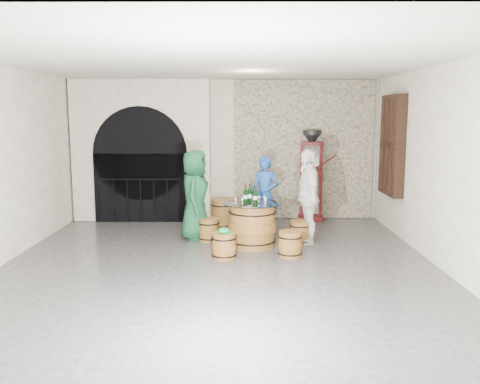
{
  "coord_description": "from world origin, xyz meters",
  "views": [
    {
      "loc": [
        0.36,
        -7.81,
        2.39
      ],
      "look_at": [
        0.34,
        1.08,
        1.05
      ],
      "focal_mm": 38.0,
      "sensor_mm": 36.0,
      "label": 1
    }
  ],
  "objects_px": {
    "barrel_table": "(252,225)",
    "wine_bottle_left": "(246,195)",
    "barrel_stool_near_right": "(290,244)",
    "wine_bottle_center": "(255,196)",
    "person_blue": "(265,195)",
    "side_barrel": "(223,214)",
    "barrel_stool_near_left": "(224,246)",
    "person_white": "(308,197)",
    "person_green": "(195,195)",
    "barrel_stool_right": "(300,232)",
    "wine_bottle_right": "(250,194)",
    "barrel_stool_far": "(262,225)",
    "corking_press": "(311,168)",
    "barrel_stool_left": "(209,230)"
  },
  "relations": [
    {
      "from": "barrel_stool_near_left",
      "to": "side_barrel",
      "type": "distance_m",
      "value": 2.21
    },
    {
      "from": "barrel_table",
      "to": "wine_bottle_left",
      "type": "distance_m",
      "value": 0.56
    },
    {
      "from": "person_blue",
      "to": "side_barrel",
      "type": "distance_m",
      "value": 1.04
    },
    {
      "from": "barrel_stool_near_left",
      "to": "person_blue",
      "type": "relative_size",
      "value": 0.28
    },
    {
      "from": "barrel_stool_near_right",
      "to": "person_green",
      "type": "bearing_deg",
      "value": 144.6
    },
    {
      "from": "barrel_stool_near_left",
      "to": "person_white",
      "type": "xyz_separation_m",
      "value": [
        1.53,
        1.03,
        0.68
      ]
    },
    {
      "from": "wine_bottle_right",
      "to": "barrel_stool_left",
      "type": "bearing_deg",
      "value": 161.74
    },
    {
      "from": "barrel_stool_right",
      "to": "person_blue",
      "type": "relative_size",
      "value": 0.28
    },
    {
      "from": "wine_bottle_center",
      "to": "corking_press",
      "type": "bearing_deg",
      "value": 61.19
    },
    {
      "from": "barrel_stool_near_left",
      "to": "wine_bottle_center",
      "type": "height_order",
      "value": "wine_bottle_center"
    },
    {
      "from": "barrel_stool_near_right",
      "to": "side_barrel",
      "type": "xyz_separation_m",
      "value": [
        -1.23,
        2.1,
        0.11
      ]
    },
    {
      "from": "barrel_table",
      "to": "person_white",
      "type": "height_order",
      "value": "person_white"
    },
    {
      "from": "person_white",
      "to": "wine_bottle_left",
      "type": "distance_m",
      "value": 1.18
    },
    {
      "from": "side_barrel",
      "to": "corking_press",
      "type": "bearing_deg",
      "value": 26.31
    },
    {
      "from": "barrel_table",
      "to": "barrel_stool_near_right",
      "type": "height_order",
      "value": "barrel_table"
    },
    {
      "from": "barrel_table",
      "to": "barrel_stool_right",
      "type": "relative_size",
      "value": 2.42
    },
    {
      "from": "wine_bottle_center",
      "to": "wine_bottle_right",
      "type": "relative_size",
      "value": 1.0
    },
    {
      "from": "barrel_stool_left",
      "to": "barrel_stool_far",
      "type": "height_order",
      "value": "same"
    },
    {
      "from": "barrel_stool_near_left",
      "to": "person_blue",
      "type": "distance_m",
      "value": 2.13
    },
    {
      "from": "person_blue",
      "to": "person_white",
      "type": "height_order",
      "value": "person_white"
    },
    {
      "from": "barrel_table",
      "to": "wine_bottle_left",
      "type": "relative_size",
      "value": 3.27
    },
    {
      "from": "barrel_stool_near_right",
      "to": "wine_bottle_center",
      "type": "height_order",
      "value": "wine_bottle_center"
    },
    {
      "from": "barrel_stool_near_right",
      "to": "side_barrel",
      "type": "bearing_deg",
      "value": 120.44
    },
    {
      "from": "corking_press",
      "to": "barrel_stool_near_right",
      "type": "bearing_deg",
      "value": -95.2
    },
    {
      "from": "barrel_stool_right",
      "to": "wine_bottle_right",
      "type": "relative_size",
      "value": 1.35
    },
    {
      "from": "barrel_stool_near_right",
      "to": "person_blue",
      "type": "height_order",
      "value": "person_blue"
    },
    {
      "from": "person_blue",
      "to": "wine_bottle_left",
      "type": "height_order",
      "value": "person_blue"
    },
    {
      "from": "person_green",
      "to": "side_barrel",
      "type": "distance_m",
      "value": 1.14
    },
    {
      "from": "barrel_table",
      "to": "barrel_stool_near_left",
      "type": "distance_m",
      "value": 0.94
    },
    {
      "from": "barrel_stool_far",
      "to": "barrel_stool_near_left",
      "type": "xyz_separation_m",
      "value": [
        -0.71,
        -1.68,
        0.0
      ]
    },
    {
      "from": "barrel_stool_far",
      "to": "wine_bottle_left",
      "type": "bearing_deg",
      "value": -112.46
    },
    {
      "from": "side_barrel",
      "to": "corking_press",
      "type": "relative_size",
      "value": 0.32
    },
    {
      "from": "wine_bottle_right",
      "to": "person_blue",
      "type": "bearing_deg",
      "value": 71.48
    },
    {
      "from": "barrel_stool_right",
      "to": "wine_bottle_center",
      "type": "relative_size",
      "value": 1.35
    },
    {
      "from": "barrel_stool_far",
      "to": "barrel_stool_near_right",
      "type": "distance_m",
      "value": 1.63
    },
    {
      "from": "wine_bottle_right",
      "to": "wine_bottle_center",
      "type": "bearing_deg",
      "value": -64.78
    },
    {
      "from": "person_green",
      "to": "person_white",
      "type": "bearing_deg",
      "value": -93.92
    },
    {
      "from": "barrel_stool_far",
      "to": "person_white",
      "type": "relative_size",
      "value": 0.25
    },
    {
      "from": "person_blue",
      "to": "wine_bottle_center",
      "type": "xyz_separation_m",
      "value": [
        -0.23,
        -1.17,
        0.16
      ]
    },
    {
      "from": "barrel_table",
      "to": "barrel_stool_far",
      "type": "relative_size",
      "value": 2.42
    },
    {
      "from": "barrel_stool_far",
      "to": "barrel_stool_left",
      "type": "bearing_deg",
      "value": -155.25
    },
    {
      "from": "wine_bottle_center",
      "to": "side_barrel",
      "type": "xyz_separation_m",
      "value": [
        -0.65,
        1.46,
        -0.62
      ]
    },
    {
      "from": "person_white",
      "to": "wine_bottle_left",
      "type": "xyz_separation_m",
      "value": [
        -1.16,
        -0.18,
        0.06
      ]
    },
    {
      "from": "barrel_stool_near_right",
      "to": "side_barrel",
      "type": "distance_m",
      "value": 2.43
    },
    {
      "from": "barrel_table",
      "to": "corking_press",
      "type": "height_order",
      "value": "corking_press"
    },
    {
      "from": "person_blue",
      "to": "side_barrel",
      "type": "xyz_separation_m",
      "value": [
        -0.87,
        0.3,
        -0.47
      ]
    },
    {
      "from": "barrel_stool_far",
      "to": "corking_press",
      "type": "relative_size",
      "value": 0.21
    },
    {
      "from": "wine_bottle_center",
      "to": "barrel_stool_near_left",
      "type": "bearing_deg",
      "value": -126.2
    },
    {
      "from": "barrel_table",
      "to": "person_white",
      "type": "relative_size",
      "value": 0.6
    },
    {
      "from": "wine_bottle_right",
      "to": "wine_bottle_left",
      "type": "bearing_deg",
      "value": -129.26
    }
  ]
}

